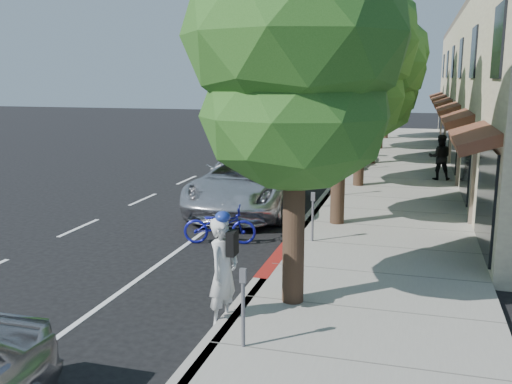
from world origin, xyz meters
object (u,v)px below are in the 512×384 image
(street_tree_0, at_px, (296,44))
(pedestrian, at_px, (440,157))
(street_tree_1, at_px, (342,48))
(bicycle, at_px, (220,225))
(street_tree_5, at_px, (388,78))
(dark_sedan, at_px, (314,157))
(street_tree_2, at_px, (362,66))
(cyclist, at_px, (223,272))
(white_pickup, at_px, (333,150))
(silver_suv, at_px, (248,183))
(street_tree_3, at_px, (375,57))
(street_tree_4, at_px, (382,71))
(dark_suv_far, at_px, (329,135))

(street_tree_0, distance_m, pedestrian, 14.92)
(street_tree_1, relative_size, bicycle, 4.21)
(street_tree_5, distance_m, dark_sedan, 15.24)
(street_tree_1, height_order, street_tree_2, street_tree_1)
(street_tree_5, distance_m, cyclist, 31.18)
(white_pickup, relative_size, pedestrian, 3.05)
(silver_suv, bearing_deg, street_tree_5, 78.68)
(street_tree_3, height_order, street_tree_4, street_tree_3)
(street_tree_3, bearing_deg, street_tree_0, -90.00)
(street_tree_1, bearing_deg, dark_suv_far, 99.24)
(street_tree_3, height_order, pedestrian, street_tree_3)
(cyclist, height_order, dark_sedan, cyclist)
(street_tree_3, xyz_separation_m, dark_sedan, (-2.31, -2.67, -4.43))
(bicycle, distance_m, dark_suv_far, 21.10)
(street_tree_1, bearing_deg, street_tree_2, 90.00)
(street_tree_2, height_order, silver_suv, street_tree_2)
(street_tree_1, relative_size, silver_suv, 1.22)
(street_tree_2, xyz_separation_m, pedestrian, (3.02, 2.13, -3.57))
(street_tree_5, distance_m, bicycle, 26.77)
(street_tree_5, relative_size, white_pickup, 1.22)
(street_tree_3, height_order, dark_suv_far, street_tree_3)
(white_pickup, relative_size, dark_suv_far, 1.27)
(dark_sedan, bearing_deg, street_tree_0, -78.83)
(street_tree_0, bearing_deg, street_tree_1, 90.00)
(dark_sedan, bearing_deg, white_pickup, 74.30)
(dark_suv_far, bearing_deg, street_tree_5, 67.02)
(cyclist, xyz_separation_m, bicycle, (-1.69, 4.62, -0.46))
(street_tree_5, relative_size, silver_suv, 1.05)
(bicycle, distance_m, silver_suv, 3.92)
(street_tree_3, xyz_separation_m, white_pickup, (-1.71, -0.86, -4.35))
(dark_suv_far, bearing_deg, pedestrian, -53.18)
(street_tree_4, height_order, bicycle, street_tree_4)
(street_tree_5, distance_m, dark_suv_far, 7.00)
(street_tree_0, distance_m, dark_sedan, 16.03)
(street_tree_1, bearing_deg, silver_suv, 154.18)
(bicycle, bearing_deg, silver_suv, -6.89)
(cyclist, bearing_deg, street_tree_1, 4.83)
(street_tree_4, bearing_deg, dark_suv_far, 166.71)
(cyclist, distance_m, pedestrian, 15.66)
(street_tree_3, bearing_deg, dark_sedan, -130.88)
(street_tree_4, bearing_deg, pedestrian, -72.98)
(street_tree_0, bearing_deg, dark_sedan, 98.56)
(bicycle, distance_m, dark_sedan, 11.72)
(bicycle, bearing_deg, street_tree_0, -156.08)
(street_tree_2, distance_m, white_pickup, 6.63)
(street_tree_4, relative_size, silver_suv, 1.17)
(street_tree_0, distance_m, silver_suv, 9.00)
(street_tree_0, distance_m, cyclist, 4.09)
(street_tree_2, xyz_separation_m, white_pickup, (-1.71, 5.14, -3.82))
(street_tree_2, distance_m, cyclist, 13.55)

